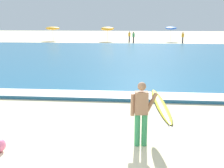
% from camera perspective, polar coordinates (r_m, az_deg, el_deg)
% --- Properties ---
extents(ground_plane, '(160.00, 160.00, 0.00)m').
position_cam_1_polar(ground_plane, '(7.09, -6.79, -14.98)').
color(ground_plane, beige).
extents(sea, '(120.00, 28.00, 0.14)m').
position_cam_1_polar(sea, '(25.48, 2.22, 5.44)').
color(sea, teal).
rests_on(sea, ground).
extents(surf_foam, '(120.00, 1.26, 0.01)m').
position_cam_1_polar(surf_foam, '(12.32, -1.28, -2.06)').
color(surf_foam, white).
rests_on(surf_foam, sea).
extents(surfer_with_board, '(1.07, 2.65, 1.73)m').
position_cam_1_polar(surfer_with_board, '(7.53, 7.65, -4.84)').
color(surfer_with_board, '#338E56').
rests_on(surfer_with_board, ground).
extents(beach_umbrella_0, '(2.18, 2.19, 2.21)m').
position_cam_1_polar(beach_umbrella_0, '(46.74, -11.71, 10.80)').
color(beach_umbrella_0, beige).
rests_on(beach_umbrella_0, ground).
extents(beach_umbrella_1, '(2.03, 2.05, 2.24)m').
position_cam_1_polar(beach_umbrella_1, '(44.77, -0.92, 10.94)').
color(beach_umbrella_1, beige).
rests_on(beach_umbrella_1, ground).
extents(beach_umbrella_2, '(1.75, 1.78, 2.30)m').
position_cam_1_polar(beach_umbrella_2, '(45.30, 11.66, 10.82)').
color(beach_umbrella_2, beige).
rests_on(beach_umbrella_2, ground).
extents(beachgoer_near_row_left, '(0.32, 0.20, 1.58)m').
position_cam_1_polar(beachgoer_near_row_left, '(41.87, 4.30, 9.32)').
color(beachgoer_near_row_left, '#383842').
rests_on(beachgoer_near_row_left, ground).
extents(beachgoer_near_row_mid, '(0.32, 0.20, 1.58)m').
position_cam_1_polar(beachgoer_near_row_mid, '(42.33, 13.89, 9.02)').
color(beachgoer_near_row_mid, '#383842').
rests_on(beachgoer_near_row_mid, ground).
extents(beachgoer_near_row_right, '(0.32, 0.20, 1.58)m').
position_cam_1_polar(beachgoer_near_row_right, '(43.35, 3.47, 9.44)').
color(beachgoer_near_row_right, '#383842').
rests_on(beachgoer_near_row_right, ground).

